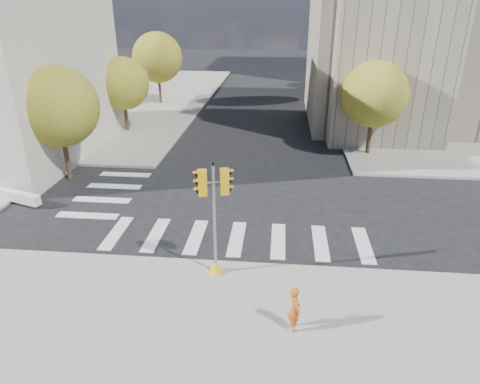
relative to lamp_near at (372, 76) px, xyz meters
name	(u,v)px	position (x,y,z in m)	size (l,w,h in m)	color
ground	(243,218)	(-8.00, -14.00, -4.58)	(160.00, 160.00, 0.00)	black
sidewalk_far_right	(468,106)	(12.00, 12.00, -4.50)	(28.00, 40.00, 0.15)	gray
sidewalk_far_left	(79,98)	(-28.00, 12.00, -4.50)	(28.00, 40.00, 0.15)	gray
civic_building	(463,32)	(7.59, 5.12, 2.68)	(26.00, 16.00, 19.39)	gray
tree_lw_near	(58,107)	(-18.50, -10.00, -0.38)	(4.40, 4.40, 6.41)	#382616
tree_lw_mid	(123,84)	(-18.50, 0.00, -0.82)	(4.00, 4.00, 5.77)	#382616
tree_lw_far	(157,58)	(-18.50, 10.00, -0.04)	(4.80, 4.80, 6.95)	#382616
tree_re_near	(375,94)	(-0.50, -4.00, -0.53)	(4.20, 4.20, 6.16)	#382616
tree_re_mid	(349,65)	(-0.50, 8.00, -0.23)	(4.60, 4.60, 6.66)	#382616
tree_re_far	(335,55)	(-0.50, 20.00, -0.71)	(4.00, 4.00, 5.88)	#382616
lamp_near	(372,76)	(0.00, 0.00, 0.00)	(0.35, 0.18, 8.11)	black
lamp_far	(346,55)	(0.00, 14.00, 0.00)	(0.35, 0.18, 8.11)	black
traffic_signal	(215,229)	(-8.60, -18.77, -2.60)	(1.08, 0.56, 4.35)	#E7A60C
photographer	(294,309)	(-5.76, -21.55, -3.68)	(0.55, 0.36, 1.50)	#C84E12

